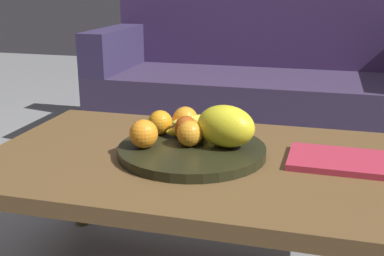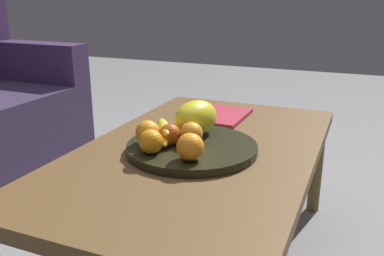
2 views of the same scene
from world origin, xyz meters
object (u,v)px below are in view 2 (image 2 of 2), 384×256
Objects in this scene: coffee_table at (199,160)px; orange_front at (191,134)px; melon_large_front at (196,118)px; apple_front at (170,134)px; magazine at (221,116)px; banana_bunch at (163,133)px; fruit_bowl at (192,148)px; orange_back at (151,142)px; orange_right at (148,133)px; orange_left at (190,147)px.

coffee_table is 0.11m from orange_front.
melon_large_front is 2.48× the size of apple_front.
magazine is at bearing -2.88° from apple_front.
banana_bunch is (-0.01, 0.09, -0.01)m from orange_front.
fruit_bowl is (-0.04, 0.01, 0.06)m from coffee_table.
orange_back is 0.08m from apple_front.
orange_back reaches higher than apple_front.
orange_left is at bearing -111.80° from orange_right.
orange_left is 0.17m from banana_bunch.
orange_right is (0.07, 0.16, -0.00)m from orange_left.
orange_back is at bearing 176.62° from magazine.
fruit_bowl is 0.10m from banana_bunch.
melon_large_front reaches higher than orange_front.
orange_front is at bearing -68.98° from orange_right.
orange_right reaches higher than banana_bunch.
orange_front is at bearing -84.43° from banana_bunch.
orange_back reaches higher than banana_bunch.
melon_large_front is 0.10m from orange_front.
banana_bunch is at bearing 61.52° from apple_front.
apple_front is at bearing -72.08° from orange_right.
fruit_bowl is at bearing -80.45° from banana_bunch.
melon_large_front reaches higher than orange_right.
orange_left reaches higher than banana_bunch.
fruit_bowl is 5.21× the size of orange_left.
fruit_bowl is 5.68× the size of orange_front.
fruit_bowl is 6.07× the size of apple_front.
magazine is at bearing 2.82° from melon_large_front.
apple_front is (-0.12, 0.03, -0.02)m from melon_large_front.
magazine is at bearing -4.68° from orange_back.
melon_large_front is at bearing 14.19° from orange_front.
orange_right reaches higher than apple_front.
apple_front is at bearing -13.48° from orange_back.
orange_left is at bearing -92.08° from orange_back.
coffee_table is at bearing 12.86° from orange_left.
orange_back is 0.28× the size of magazine.
banana_bunch is at bearing 120.23° from coffee_table.
orange_back is 1.07× the size of apple_front.
melon_large_front is 0.12m from banana_bunch.
orange_right is at bearing 113.67° from fruit_bowl.
fruit_bowl is at bearing -34.07° from orange_back.
magazine is (0.38, 0.04, -0.00)m from fruit_bowl.
magazine is at bearing 7.64° from coffee_table.
orange_left is at bearing -127.65° from banana_bunch.
melon_large_front is (0.09, 0.02, 0.07)m from fruit_bowl.
coffee_table is 0.19m from orange_right.
magazine is (0.43, -0.08, -0.05)m from orange_right.
banana_bunch is (-0.02, 0.09, 0.04)m from fruit_bowl.
coffee_table is at bearing -59.77° from banana_bunch.
orange_right reaches higher than magazine.
orange_front is 0.06m from apple_front.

